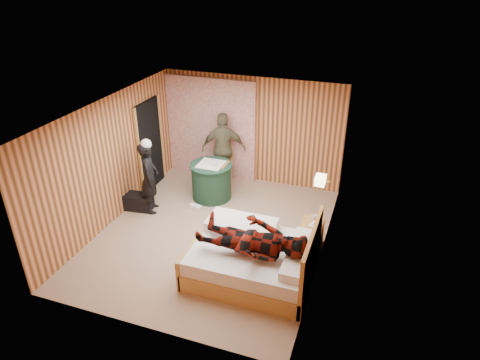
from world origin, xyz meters
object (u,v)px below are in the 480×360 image
(bed, at_px, (255,258))
(man_on_bed, at_px, (252,233))
(chair_far, at_px, (223,162))
(woman_standing, at_px, (150,178))
(man_at_table, at_px, (224,149))
(nightstand, at_px, (311,235))
(wall_lamp, at_px, (320,180))
(round_table, at_px, (211,181))
(chair_near, at_px, (222,178))
(duffel_bag, at_px, (138,202))

(bed, bearing_deg, man_on_bed, -83.36)
(chair_far, distance_m, woman_standing, 1.93)
(bed, xyz_separation_m, man_at_table, (-1.68, 2.96, 0.54))
(nightstand, height_order, man_on_bed, man_on_bed)
(wall_lamp, bearing_deg, round_table, 160.08)
(chair_far, relative_size, woman_standing, 0.60)
(nightstand, distance_m, man_at_table, 3.15)
(woman_standing, relative_size, man_on_bed, 0.87)
(chair_near, relative_size, man_at_table, 0.49)
(nightstand, distance_m, woman_standing, 3.46)
(wall_lamp, relative_size, woman_standing, 0.17)
(chair_far, height_order, chair_near, chair_far)
(man_at_table, bearing_deg, chair_near, 89.86)
(nightstand, relative_size, woman_standing, 0.36)
(woman_standing, relative_size, man_at_table, 0.90)
(wall_lamp, height_order, duffel_bag, wall_lamp)
(chair_far, bearing_deg, wall_lamp, -40.85)
(man_on_bed, bearing_deg, woman_standing, 151.06)
(man_on_bed, bearing_deg, man_at_table, 118.22)
(bed, distance_m, man_at_table, 3.45)
(round_table, height_order, man_on_bed, man_on_bed)
(nightstand, xyz_separation_m, duffel_bag, (-3.73, 0.15, -0.10))
(bed, distance_m, nightstand, 1.30)
(nightstand, height_order, chair_near, chair_near)
(duffel_bag, distance_m, man_at_table, 2.29)
(chair_near, bearing_deg, bed, 34.68)
(chair_far, distance_m, duffel_bag, 2.17)
(woman_standing, xyz_separation_m, man_on_bed, (2.69, -1.49, 0.21))
(nightstand, relative_size, round_table, 0.59)
(man_at_table, height_order, man_on_bed, man_on_bed)
(nightstand, relative_size, man_at_table, 0.32)
(chair_near, xyz_separation_m, man_on_bed, (1.49, -2.47, 0.49))
(wall_lamp, bearing_deg, man_on_bed, -117.09)
(bed, relative_size, chair_far, 2.18)
(wall_lamp, distance_m, man_at_table, 3.03)
(chair_near, bearing_deg, chair_far, -159.08)
(wall_lamp, distance_m, chair_far, 3.07)
(nightstand, bearing_deg, wall_lamp, 79.40)
(wall_lamp, distance_m, woman_standing, 3.50)
(woman_standing, bearing_deg, wall_lamp, -113.20)
(round_table, xyz_separation_m, man_at_table, (-0.00, 0.78, 0.45))
(nightstand, height_order, chair_far, chair_far)
(woman_standing, height_order, man_on_bed, man_on_bed)
(duffel_bag, relative_size, woman_standing, 0.40)
(round_table, distance_m, chair_near, 0.24)
(wall_lamp, xyz_separation_m, nightstand, (-0.04, -0.23, -1.02))
(wall_lamp, height_order, man_on_bed, man_on_bed)
(chair_far, bearing_deg, bed, -67.52)
(nightstand, xyz_separation_m, man_on_bed, (-0.73, -1.28, 0.70))
(chair_near, relative_size, man_on_bed, 0.48)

